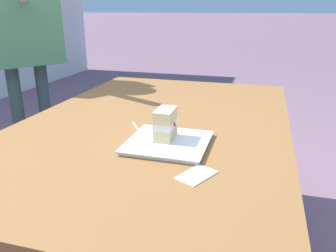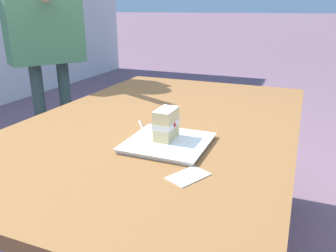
{
  "view_description": "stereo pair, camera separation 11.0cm",
  "coord_description": "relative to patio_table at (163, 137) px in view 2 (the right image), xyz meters",
  "views": [
    {
      "loc": [
        1.24,
        0.41,
        1.13
      ],
      "look_at": [
        0.24,
        0.12,
        0.76
      ],
      "focal_mm": 35.99,
      "sensor_mm": 36.0,
      "label": 1
    },
    {
      "loc": [
        1.2,
        0.51,
        1.13
      ],
      "look_at": [
        0.24,
        0.12,
        0.76
      ],
      "focal_mm": 35.99,
      "sensor_mm": 36.0,
      "label": 2
    }
  ],
  "objects": [
    {
      "name": "dessert_fork",
      "position": [
        0.14,
        -0.02,
        0.08
      ],
      "size": [
        0.15,
        0.11,
        0.01
      ],
      "color": "silver",
      "rests_on": "patio_table"
    },
    {
      "name": "patio_table",
      "position": [
        0.0,
        0.0,
        0.0
      ],
      "size": [
        1.6,
        1.05,
        0.69
      ],
      "color": "brown",
      "rests_on": "ground"
    },
    {
      "name": "diner_person",
      "position": [
        -0.46,
        -0.96,
        0.45
      ],
      "size": [
        0.51,
        0.6,
        1.6
      ],
      "color": "#334B43",
      "rests_on": "ground"
    },
    {
      "name": "paper_napkin",
      "position": [
        0.42,
        0.25,
        0.08
      ],
      "size": [
        0.13,
        0.11,
        0.0
      ],
      "color": "silver",
      "rests_on": "patio_table"
    },
    {
      "name": "cake_slice",
      "position": [
        0.22,
        0.11,
        0.14
      ],
      "size": [
        0.1,
        0.07,
        0.1
      ],
      "color": "#EAD18C",
      "rests_on": "dessert_plate"
    },
    {
      "name": "dessert_plate",
      "position": [
        0.24,
        0.12,
        0.08
      ],
      "size": [
        0.27,
        0.27,
        0.02
      ],
      "color": "white",
      "rests_on": "patio_table"
    }
  ]
}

